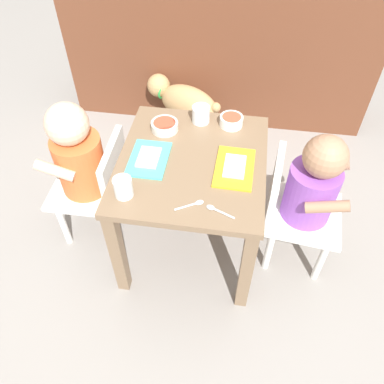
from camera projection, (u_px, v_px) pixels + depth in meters
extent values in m
plane|color=gray|center=(192.00, 239.00, 1.73)|extent=(7.00, 7.00, 0.00)
cube|color=brown|center=(221.00, 26.00, 2.03)|extent=(1.62, 0.33, 1.00)
cube|color=#7A6047|center=(192.00, 163.00, 1.39)|extent=(0.52, 0.58, 0.03)
cube|color=#7A6047|center=(118.00, 253.00, 1.41)|extent=(0.04, 0.04, 0.45)
cube|color=#7A6047|center=(246.00, 270.00, 1.36)|extent=(0.04, 0.04, 0.45)
cube|color=#7A6047|center=(150.00, 156.00, 1.76)|extent=(0.04, 0.04, 0.45)
cube|color=#7A6047|center=(253.00, 167.00, 1.71)|extent=(0.04, 0.04, 0.45)
cube|color=silver|center=(88.00, 188.00, 1.59)|extent=(0.29, 0.29, 0.02)
cube|color=silver|center=(114.00, 169.00, 1.49)|extent=(0.03, 0.27, 0.22)
cylinder|color=#D86633|center=(81.00, 164.00, 1.50)|extent=(0.18, 0.18, 0.24)
sphere|color=beige|center=(67.00, 124.00, 1.36)|extent=(0.16, 0.16, 0.16)
cylinder|color=silver|center=(79.00, 189.00, 1.76)|extent=(0.03, 0.03, 0.24)
cylinder|color=silver|center=(63.00, 224.00, 1.63)|extent=(0.03, 0.03, 0.24)
cylinder|color=silver|center=(122.00, 194.00, 1.74)|extent=(0.03, 0.03, 0.24)
cylinder|color=silver|center=(110.00, 229.00, 1.61)|extent=(0.03, 0.03, 0.24)
cylinder|color=beige|center=(74.00, 134.00, 1.52)|extent=(0.15, 0.04, 0.09)
cylinder|color=beige|center=(55.00, 170.00, 1.39)|extent=(0.15, 0.04, 0.09)
cube|color=silver|center=(303.00, 215.00, 1.49)|extent=(0.31, 0.31, 0.02)
cube|color=silver|center=(275.00, 187.00, 1.43)|extent=(0.05, 0.27, 0.22)
cylinder|color=purple|center=(310.00, 193.00, 1.41)|extent=(0.18, 0.18, 0.22)
sphere|color=#A87A5B|center=(326.00, 157.00, 1.27)|extent=(0.15, 0.15, 0.15)
cylinder|color=silver|center=(321.00, 261.00, 1.51)|extent=(0.03, 0.03, 0.24)
cylinder|color=silver|center=(323.00, 221.00, 1.64)|extent=(0.03, 0.03, 0.24)
cylinder|color=silver|center=(269.00, 250.00, 1.54)|extent=(0.03, 0.03, 0.24)
cylinder|color=silver|center=(275.00, 212.00, 1.67)|extent=(0.03, 0.03, 0.24)
cylinder|color=#A87A5B|center=(327.00, 207.00, 1.29)|extent=(0.15, 0.06, 0.09)
cylinder|color=#A87A5B|center=(329.00, 166.00, 1.42)|extent=(0.15, 0.06, 0.09)
ellipsoid|color=tan|center=(189.00, 104.00, 2.05)|extent=(0.37, 0.27, 0.20)
sphere|color=tan|center=(159.00, 85.00, 2.08)|extent=(0.12, 0.12, 0.12)
sphere|color=black|center=(152.00, 84.00, 2.10)|extent=(0.05, 0.05, 0.05)
torus|color=green|center=(164.00, 90.00, 2.08)|extent=(0.07, 0.11, 0.10)
sphere|color=tan|center=(216.00, 107.00, 1.96)|extent=(0.05, 0.05, 0.05)
cylinder|color=tan|center=(180.00, 117.00, 2.22)|extent=(0.04, 0.04, 0.13)
cylinder|color=tan|center=(171.00, 126.00, 2.17)|extent=(0.04, 0.04, 0.13)
cylinder|color=tan|center=(208.00, 128.00, 2.15)|extent=(0.04, 0.04, 0.13)
cylinder|color=tan|center=(199.00, 137.00, 2.10)|extent=(0.04, 0.04, 0.13)
cube|color=#4CC6BC|center=(149.00, 159.00, 1.38)|extent=(0.13, 0.19, 0.01)
cube|color=white|center=(149.00, 157.00, 1.37)|extent=(0.07, 0.10, 0.01)
cube|color=gold|center=(234.00, 168.00, 1.35)|extent=(0.14, 0.21, 0.01)
cube|color=white|center=(235.00, 166.00, 1.34)|extent=(0.08, 0.12, 0.01)
cylinder|color=white|center=(202.00, 114.00, 1.51)|extent=(0.07, 0.07, 0.07)
cylinder|color=silver|center=(202.00, 118.00, 1.52)|extent=(0.06, 0.06, 0.03)
cylinder|color=white|center=(123.00, 187.00, 1.24)|extent=(0.06, 0.06, 0.07)
cylinder|color=silver|center=(124.00, 190.00, 1.25)|extent=(0.05, 0.05, 0.04)
cylinder|color=white|center=(231.00, 121.00, 1.50)|extent=(0.09, 0.09, 0.04)
cylinder|color=#D84C33|center=(232.00, 117.00, 1.49)|extent=(0.07, 0.07, 0.01)
cylinder|color=silver|center=(165.00, 126.00, 1.48)|extent=(0.10, 0.10, 0.03)
cylinder|color=#D84C33|center=(164.00, 123.00, 1.47)|extent=(0.08, 0.08, 0.01)
cylinder|color=silver|center=(224.00, 213.00, 1.21)|extent=(0.07, 0.04, 0.01)
ellipsoid|color=silver|center=(211.00, 207.00, 1.23)|extent=(0.03, 0.03, 0.01)
cylinder|color=silver|center=(185.00, 207.00, 1.23)|extent=(0.07, 0.04, 0.01)
ellipsoid|color=silver|center=(199.00, 202.00, 1.24)|extent=(0.03, 0.03, 0.01)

